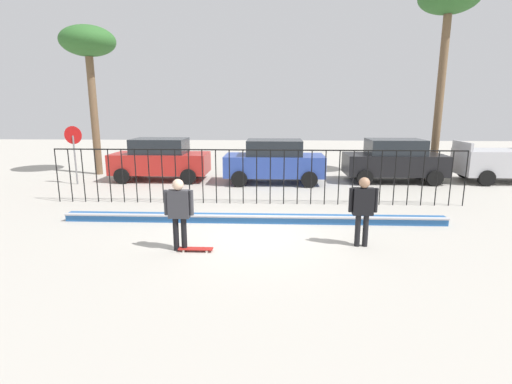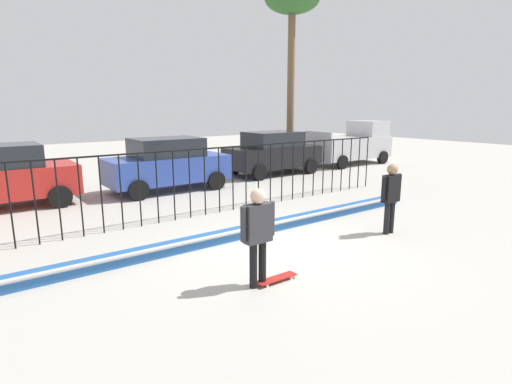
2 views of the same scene
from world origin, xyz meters
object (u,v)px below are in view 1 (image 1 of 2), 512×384
object	(u,v)px
parked_car_black	(394,160)
parked_car_blue	(274,161)
stop_sign	(74,147)
skateboarder	(179,208)
skateboard	(196,249)
parked_car_red	(160,159)
palm_tree_tall	(449,5)
palm_tree_short	(88,47)
camera_operator	(363,205)

from	to	relation	value
parked_car_black	parked_car_blue	bearing A→B (deg)	-176.70
stop_sign	parked_car_blue	bearing A→B (deg)	4.42
skateboarder	parked_car_blue	xyz separation A→B (m)	(2.19, 8.39, -0.04)
skateboarder	parked_car_blue	distance (m)	8.67
skateboarder	skateboard	distance (m)	1.03
skateboard	parked_car_red	xyz separation A→B (m)	(-3.35, 8.91, 0.91)
palm_tree_tall	palm_tree_short	distance (m)	16.53
skateboarder	camera_operator	distance (m)	4.30
skateboard	parked_car_blue	size ratio (longest dim) A/B	0.19
stop_sign	palm_tree_short	distance (m)	5.15
parked_car_blue	palm_tree_tall	bearing A→B (deg)	16.74
parked_car_blue	palm_tree_tall	world-z (taller)	palm_tree_tall
skateboarder	parked_car_red	bearing A→B (deg)	114.17
parked_car_red	palm_tree_short	size ratio (longest dim) A/B	0.61
camera_operator	parked_car_black	distance (m)	9.08
camera_operator	parked_car_red	world-z (taller)	parked_car_red
camera_operator	parked_car_blue	world-z (taller)	parked_car_blue
parked_car_blue	parked_car_black	size ratio (longest dim) A/B	1.00
camera_operator	palm_tree_tall	size ratio (longest dim) A/B	0.19
palm_tree_short	skateboard	bearing A→B (deg)	-56.32
skateboarder	palm_tree_short	world-z (taller)	palm_tree_short
parked_car_black	stop_sign	distance (m)	13.95
skateboard	parked_car_blue	world-z (taller)	parked_car_blue
parked_car_red	parked_car_black	size ratio (longest dim) A/B	1.00
parked_car_black	stop_sign	bearing A→B (deg)	-177.64
parked_car_red	palm_tree_tall	world-z (taller)	palm_tree_tall
palm_tree_tall	skateboarder	bearing A→B (deg)	-133.31
skateboarder	parked_car_black	size ratio (longest dim) A/B	0.39
parked_car_red	stop_sign	bearing A→B (deg)	-158.29
stop_sign	palm_tree_tall	size ratio (longest dim) A/B	0.28
camera_operator	palm_tree_short	bearing A→B (deg)	16.57
skateboard	stop_sign	size ratio (longest dim) A/B	0.32
skateboarder	skateboard	xyz separation A→B (m)	(0.37, -0.06, -0.96)
skateboard	parked_car_blue	distance (m)	8.69
stop_sign	parked_car_red	bearing A→B (deg)	18.41
parked_car_red	skateboarder	bearing A→B (deg)	-68.11
skateboard	palm_tree_short	size ratio (longest dim) A/B	0.11
skateboarder	parked_car_black	bearing A→B (deg)	55.50
skateboarder	palm_tree_tall	size ratio (longest dim) A/B	0.19
palm_tree_short	stop_sign	bearing A→B (deg)	-85.41
palm_tree_tall	parked_car_black	bearing A→B (deg)	-146.93
camera_operator	stop_sign	world-z (taller)	stop_sign
parked_car_blue	stop_sign	bearing A→B (deg)	-174.02
palm_tree_tall	palm_tree_short	size ratio (longest dim) A/B	1.26
parked_car_red	palm_tree_short	distance (m)	6.39
skateboard	parked_car_black	xyz separation A→B (m)	(7.16, 9.00, 0.91)
skateboard	palm_tree_short	world-z (taller)	palm_tree_short
stop_sign	skateboarder	bearing A→B (deg)	-50.57
skateboard	parked_car_black	bearing A→B (deg)	66.29
skateboard	camera_operator	size ratio (longest dim) A/B	0.48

